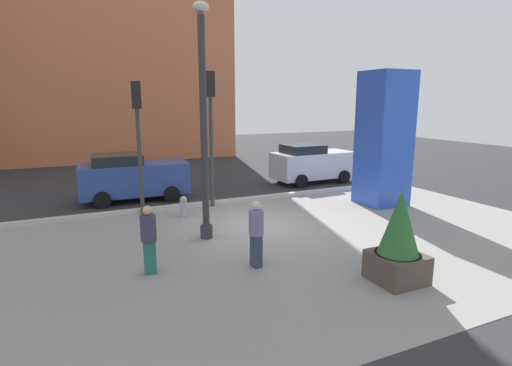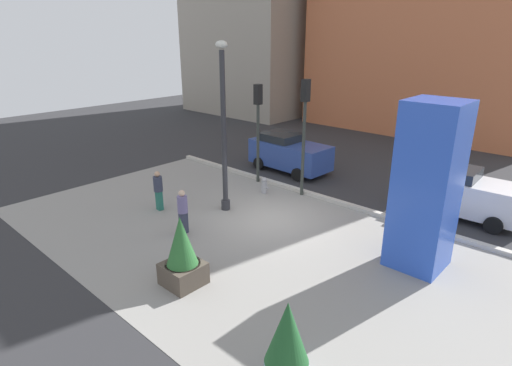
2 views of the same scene
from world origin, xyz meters
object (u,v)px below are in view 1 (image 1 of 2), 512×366
at_px(traffic_light_far_side, 138,126).
at_px(potted_plant_near_left, 399,241).
at_px(pedestrian_on_sidewalk, 149,237).
at_px(car_curb_west, 312,163).
at_px(fire_hydrant, 184,207).
at_px(car_intersection, 133,177).
at_px(art_pillar_blue, 384,139).
at_px(pedestrian_crossing, 256,231).
at_px(traffic_light_corner, 211,118).
at_px(lamp_post, 204,130).

bearing_deg(traffic_light_far_side, potted_plant_near_left, -61.34).
bearing_deg(pedestrian_on_sidewalk, potted_plant_near_left, -28.27).
distance_m(traffic_light_far_side, car_curb_west, 9.17).
relative_size(traffic_light_far_side, pedestrian_on_sidewalk, 2.81).
relative_size(fire_hydrant, car_intersection, 0.18).
distance_m(art_pillar_blue, pedestrian_on_sidewalk, 9.96).
bearing_deg(car_intersection, potted_plant_near_left, -67.22).
xyz_separation_m(potted_plant_near_left, pedestrian_crossing, (-2.53, 2.00, -0.04)).
bearing_deg(potted_plant_near_left, fire_hydrant, 113.84).
xyz_separation_m(traffic_light_corner, car_intersection, (-2.60, 2.34, -2.39)).
bearing_deg(pedestrian_on_sidewalk, traffic_light_far_side, 83.13).
bearing_deg(car_intersection, traffic_light_far_side, -90.26).
distance_m(fire_hydrant, traffic_light_corner, 3.42).
bearing_deg(art_pillar_blue, car_curb_west, 92.26).
bearing_deg(potted_plant_near_left, car_intersection, 112.78).
xyz_separation_m(traffic_light_far_side, car_intersection, (0.01, 2.35, -2.16)).
relative_size(fire_hydrant, pedestrian_crossing, 0.45).
relative_size(potted_plant_near_left, car_curb_west, 0.51).
distance_m(fire_hydrant, car_intersection, 3.58).
bearing_deg(car_intersection, traffic_light_corner, -42.01).
bearing_deg(pedestrian_crossing, pedestrian_on_sidewalk, 164.76).
relative_size(traffic_light_far_side, car_curb_west, 1.13).
bearing_deg(pedestrian_crossing, traffic_light_far_side, 106.82).
bearing_deg(car_curb_west, traffic_light_corner, -157.81).
bearing_deg(lamp_post, pedestrian_crossing, -79.33).
distance_m(lamp_post, traffic_light_far_side, 3.63).
relative_size(lamp_post, car_intersection, 1.53).
relative_size(traffic_light_corner, traffic_light_far_side, 1.09).
bearing_deg(traffic_light_far_side, pedestrian_crossing, -73.18).
distance_m(traffic_light_corner, car_intersection, 4.24).
bearing_deg(pedestrian_crossing, car_curb_west, 50.79).
xyz_separation_m(lamp_post, car_intersection, (-1.30, 5.73, -2.22)).
xyz_separation_m(fire_hydrant, pedestrian_crossing, (0.53, -4.93, 0.55)).
distance_m(traffic_light_corner, pedestrian_on_sidewalk, 6.62).
height_order(art_pillar_blue, traffic_light_corner, art_pillar_blue).
height_order(art_pillar_blue, potted_plant_near_left, art_pillar_blue).
height_order(traffic_light_corner, car_curb_west, traffic_light_corner).
height_order(traffic_light_far_side, pedestrian_crossing, traffic_light_far_side).
bearing_deg(fire_hydrant, pedestrian_crossing, -83.84).
height_order(lamp_post, traffic_light_corner, lamp_post).
height_order(fire_hydrant, pedestrian_crossing, pedestrian_crossing).
height_order(car_intersection, pedestrian_crossing, car_intersection).
bearing_deg(pedestrian_on_sidewalk, pedestrian_crossing, -15.24).
height_order(car_curb_west, pedestrian_on_sidewalk, car_curb_west).
xyz_separation_m(traffic_light_corner, traffic_light_far_side, (-2.61, -0.01, -0.23)).
height_order(potted_plant_near_left, car_intersection, potted_plant_near_left).
relative_size(fire_hydrant, pedestrian_on_sidewalk, 0.46).
bearing_deg(art_pillar_blue, traffic_light_corner, 159.28).
bearing_deg(pedestrian_on_sidewalk, car_intersection, 85.17).
distance_m(lamp_post, pedestrian_on_sidewalk, 3.51).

